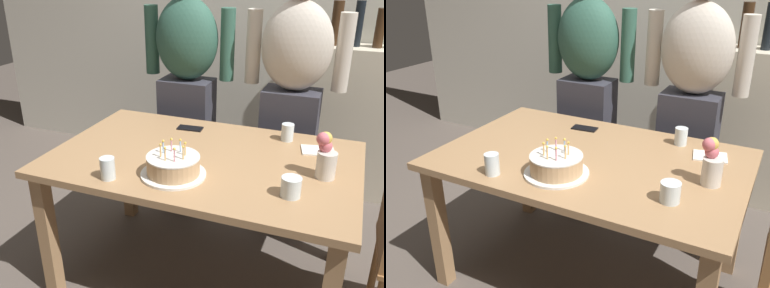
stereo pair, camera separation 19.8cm
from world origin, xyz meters
TOP-DOWN VIEW (x-y plane):
  - ground_plane at (0.00, 0.00)m, footprint 10.00×10.00m
  - back_wall at (0.00, 1.55)m, footprint 5.20×0.10m
  - dining_table at (0.00, 0.00)m, footprint 1.50×0.96m
  - birthday_cake at (-0.05, -0.24)m, footprint 0.30×0.30m
  - water_glass_near at (-0.31, -0.38)m, footprint 0.07×0.07m
  - water_glass_far at (0.35, 0.35)m, footprint 0.07×0.07m
  - water_glass_side at (0.47, -0.24)m, footprint 0.08×0.08m
  - cell_phone at (-0.20, 0.32)m, footprint 0.15×0.08m
  - napkin_stack at (0.52, 0.26)m, footprint 0.18×0.15m
  - flower_vase at (0.58, -0.01)m, footprint 0.10×0.09m
  - person_man_bearded at (-0.38, 0.71)m, footprint 0.61×0.27m
  - person_woman_cardigan at (0.31, 0.71)m, footprint 0.61×0.27m

SIDE VIEW (x-z plane):
  - ground_plane at x=0.00m, z-range 0.00..0.00m
  - dining_table at x=0.00m, z-range 0.27..1.01m
  - cell_phone at x=-0.20m, z-range 0.74..0.75m
  - napkin_stack at x=0.52m, z-range 0.74..0.75m
  - water_glass_side at x=0.47m, z-range 0.74..0.83m
  - birthday_cake at x=-0.05m, z-range 0.71..0.87m
  - water_glass_far at x=0.35m, z-range 0.74..0.83m
  - water_glass_near at x=-0.31m, z-range 0.74..0.84m
  - flower_vase at x=0.58m, z-range 0.74..0.95m
  - person_man_bearded at x=-0.38m, z-range 0.04..1.70m
  - person_woman_cardigan at x=0.31m, z-range 0.04..1.70m
  - back_wall at x=0.00m, z-range 0.00..2.60m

